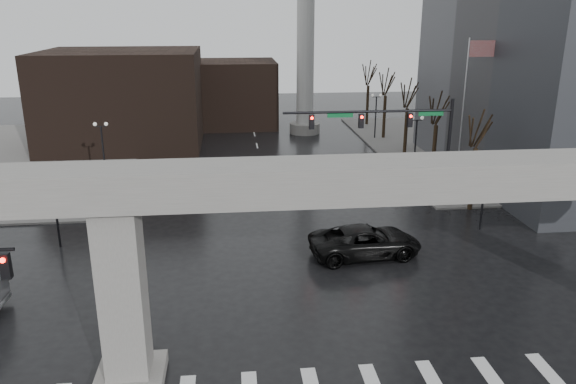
% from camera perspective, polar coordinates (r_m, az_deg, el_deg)
% --- Properties ---
extents(ground, '(160.00, 160.00, 0.00)m').
position_cam_1_polar(ground, '(23.88, 2.03, -17.59)').
color(ground, black).
rests_on(ground, ground).
extents(sidewalk_ne, '(28.00, 36.00, 0.15)m').
position_cam_1_polar(sidewalk_ne, '(63.81, 21.11, 4.22)').
color(sidewalk_ne, '#63615E').
rests_on(sidewalk_ne, ground).
extents(elevated_guideway, '(48.00, 2.60, 8.70)m').
position_cam_1_polar(elevated_guideway, '(20.87, 5.67, -1.74)').
color(elevated_guideway, gray).
rests_on(elevated_guideway, ground).
extents(building_far_left, '(16.00, 14.00, 10.00)m').
position_cam_1_polar(building_far_left, '(62.88, -16.36, 9.10)').
color(building_far_left, black).
rests_on(building_far_left, ground).
extents(building_far_mid, '(10.00, 10.00, 8.00)m').
position_cam_1_polar(building_far_mid, '(71.92, -5.34, 9.95)').
color(building_far_mid, black).
rests_on(building_far_mid, ground).
extents(smokestack, '(3.60, 3.60, 30.00)m').
position_cam_1_polar(smokestack, '(65.83, 1.81, 17.45)').
color(smokestack, '#B8B7B3').
rests_on(smokestack, ground).
extents(signal_mast_arm, '(12.12, 0.43, 8.00)m').
position_cam_1_polar(signal_mast_arm, '(40.63, 11.12, 6.17)').
color(signal_mast_arm, black).
rests_on(signal_mast_arm, ground).
extents(flagpole_assembly, '(2.06, 0.12, 12.00)m').
position_cam_1_polar(flagpole_assembly, '(45.49, 17.80, 9.06)').
color(flagpole_assembly, silver).
rests_on(flagpole_assembly, ground).
extents(lamp_right_0, '(1.22, 0.32, 5.11)m').
position_cam_1_polar(lamp_right_0, '(38.46, 19.41, 1.19)').
color(lamp_right_0, black).
rests_on(lamp_right_0, ground).
extents(lamp_right_1, '(1.22, 0.32, 5.11)m').
position_cam_1_polar(lamp_right_1, '(51.05, 12.88, 5.72)').
color(lamp_right_1, black).
rests_on(lamp_right_1, ground).
extents(lamp_right_2, '(1.22, 0.32, 5.11)m').
position_cam_1_polar(lamp_right_2, '(64.22, 8.93, 8.39)').
color(lamp_right_2, black).
rests_on(lamp_right_2, ground).
extents(lamp_left_0, '(1.22, 0.32, 5.11)m').
position_cam_1_polar(lamp_left_0, '(36.43, -22.73, -0.10)').
color(lamp_left_0, black).
rests_on(lamp_left_0, ground).
extents(lamp_left_1, '(1.22, 0.32, 5.11)m').
position_cam_1_polar(lamp_left_1, '(49.53, -18.35, 4.89)').
color(lamp_left_1, black).
rests_on(lamp_left_1, ground).
extents(lamp_left_2, '(1.22, 0.32, 5.11)m').
position_cam_1_polar(lamp_left_2, '(63.03, -15.79, 7.75)').
color(lamp_left_2, black).
rests_on(lamp_left_2, ground).
extents(tree_right_0, '(1.09, 1.58, 7.50)m').
position_cam_1_polar(tree_right_0, '(42.57, 18.34, 1.90)').
color(tree_right_0, black).
rests_on(tree_right_0, ground).
extents(tree_right_1, '(1.09, 1.61, 7.67)m').
position_cam_1_polar(tree_right_1, '(49.70, 14.67, 4.52)').
color(tree_right_1, black).
rests_on(tree_right_1, ground).
extents(tree_right_2, '(1.10, 1.63, 7.85)m').
position_cam_1_polar(tree_right_2, '(57.07, 11.93, 6.46)').
color(tree_right_2, black).
rests_on(tree_right_2, ground).
extents(tree_right_3, '(1.11, 1.66, 8.02)m').
position_cam_1_polar(tree_right_3, '(64.59, 9.80, 7.95)').
color(tree_right_3, black).
rests_on(tree_right_3, ground).
extents(tree_right_4, '(1.12, 1.69, 8.19)m').
position_cam_1_polar(tree_right_4, '(72.21, 8.11, 9.12)').
color(tree_right_4, black).
rests_on(tree_right_4, ground).
extents(pickup_truck, '(6.88, 3.73, 1.83)m').
position_cam_1_polar(pickup_truck, '(33.52, 7.87, -4.99)').
color(pickup_truck, black).
rests_on(pickup_truck, ground).
extents(far_car, '(2.07, 4.55, 1.51)m').
position_cam_1_polar(far_car, '(48.30, -2.24, 2.15)').
color(far_car, black).
rests_on(far_car, ground).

